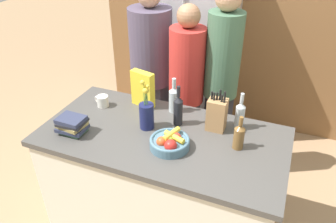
# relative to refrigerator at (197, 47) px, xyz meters

# --- Properties ---
(kitchen_island) EXTENTS (1.64, 0.83, 0.89)m
(kitchen_island) POSITION_rel_refrigerator_xyz_m (0.22, -1.45, -0.51)
(kitchen_island) COLOR silver
(kitchen_island) RESTS_ON ground_plane
(back_wall_wood) EXTENTS (2.84, 0.12, 2.60)m
(back_wall_wood) POSITION_rel_refrigerator_xyz_m (0.22, 0.36, 0.34)
(back_wall_wood) COLOR brown
(back_wall_wood) RESTS_ON ground_plane
(refrigerator) EXTENTS (0.72, 0.62, 1.93)m
(refrigerator) POSITION_rel_refrigerator_xyz_m (0.00, 0.00, 0.00)
(refrigerator) COLOR #B7B7BC
(refrigerator) RESTS_ON ground_plane
(fruit_bowl) EXTENTS (0.25, 0.25, 0.11)m
(fruit_bowl) POSITION_rel_refrigerator_xyz_m (0.32, -1.57, -0.02)
(fruit_bowl) COLOR slate
(fruit_bowl) RESTS_ON kitchen_island
(knife_block) EXTENTS (0.12, 0.11, 0.30)m
(knife_block) POSITION_rel_refrigerator_xyz_m (0.54, -1.25, 0.05)
(knife_block) COLOR #A87A4C
(knife_block) RESTS_ON kitchen_island
(flower_vase) EXTENTS (0.10, 0.10, 0.36)m
(flower_vase) POSITION_rel_refrigerator_xyz_m (0.09, -1.41, 0.04)
(flower_vase) COLOR #191E4C
(flower_vase) RESTS_ON kitchen_island
(cereal_box) EXTENTS (0.19, 0.10, 0.28)m
(cereal_box) POSITION_rel_refrigerator_xyz_m (-0.06, -1.15, 0.07)
(cereal_box) COLOR yellow
(cereal_box) RESTS_ON kitchen_island
(coffee_mug) EXTENTS (0.12, 0.09, 0.08)m
(coffee_mug) POSITION_rel_refrigerator_xyz_m (-0.34, -1.28, -0.03)
(coffee_mug) COLOR silver
(coffee_mug) RESTS_ON kitchen_island
(book_stack) EXTENTS (0.19, 0.16, 0.12)m
(book_stack) POSITION_rel_refrigerator_xyz_m (-0.34, -1.66, -0.01)
(book_stack) COLOR #3D6047
(book_stack) RESTS_ON kitchen_island
(bottle_oil) EXTENTS (0.07, 0.07, 0.27)m
(bottle_oil) POSITION_rel_refrigerator_xyz_m (0.19, -1.15, 0.04)
(bottle_oil) COLOR #B2BCC1
(bottle_oil) RESTS_ON kitchen_island
(bottle_vinegar) EXTENTS (0.07, 0.07, 0.23)m
(bottle_vinegar) POSITION_rel_refrigerator_xyz_m (0.72, -1.40, 0.02)
(bottle_vinegar) COLOR brown
(bottle_vinegar) RESTS_ON kitchen_island
(bottle_wine) EXTENTS (0.06, 0.06, 0.27)m
(bottle_wine) POSITION_rel_refrigerator_xyz_m (0.68, -1.18, 0.04)
(bottle_wine) COLOR #B2BCC1
(bottle_wine) RESTS_ON kitchen_island
(bottle_water) EXTENTS (0.06, 0.06, 0.29)m
(bottle_water) POSITION_rel_refrigerator_xyz_m (0.28, -1.30, 0.05)
(bottle_water) COLOR black
(bottle_water) RESTS_ON kitchen_island
(person_at_sink) EXTENTS (0.38, 0.38, 1.68)m
(person_at_sink) POSITION_rel_refrigerator_xyz_m (-0.25, -0.60, -0.03)
(person_at_sink) COLOR #383842
(person_at_sink) RESTS_ON ground_plane
(person_in_blue) EXTENTS (0.30, 0.30, 1.58)m
(person_in_blue) POSITION_rel_refrigerator_xyz_m (0.14, -0.73, -0.07)
(person_in_blue) COLOR #383842
(person_in_blue) RESTS_ON ground_plane
(person_in_red_tee) EXTENTS (0.29, 0.29, 1.73)m
(person_in_red_tee) POSITION_rel_refrigerator_xyz_m (0.41, -0.65, 0.03)
(person_in_red_tee) COLOR #383842
(person_in_red_tee) RESTS_ON ground_plane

